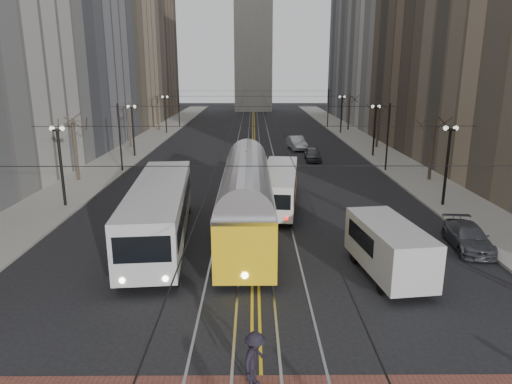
{
  "coord_description": "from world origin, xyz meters",
  "views": [
    {
      "loc": [
        -0.1,
        -13.73,
        9.53
      ],
      "look_at": [
        0.06,
        10.88,
        3.0
      ],
      "focal_mm": 32.0,
      "sensor_mm": 36.0,
      "label": 1
    }
  ],
  "objects_px": {
    "rear_bus": "(279,188)",
    "pedestrian_d": "(255,360)",
    "streetcar": "(246,205)",
    "transit_bus": "(160,214)",
    "sedan_grey": "(313,154)",
    "cargo_van": "(388,251)",
    "sedan_silver": "(297,143)",
    "sedan_parked": "(468,237)"
  },
  "relations": [
    {
      "from": "streetcar",
      "to": "sedan_parked",
      "type": "relative_size",
      "value": 3.34
    },
    {
      "from": "rear_bus",
      "to": "pedestrian_d",
      "type": "height_order",
      "value": "rear_bus"
    },
    {
      "from": "sedan_grey",
      "to": "sedan_parked",
      "type": "height_order",
      "value": "sedan_grey"
    },
    {
      "from": "transit_bus",
      "to": "sedan_grey",
      "type": "height_order",
      "value": "transit_bus"
    },
    {
      "from": "transit_bus",
      "to": "pedestrian_d",
      "type": "xyz_separation_m",
      "value": [
        5.34,
        -12.46,
        -0.77
      ]
    },
    {
      "from": "transit_bus",
      "to": "sedan_parked",
      "type": "height_order",
      "value": "transit_bus"
    },
    {
      "from": "pedestrian_d",
      "to": "cargo_van",
      "type": "bearing_deg",
      "value": -13.87
    },
    {
      "from": "transit_bus",
      "to": "rear_bus",
      "type": "relative_size",
      "value": 1.3
    },
    {
      "from": "sedan_silver",
      "to": "pedestrian_d",
      "type": "bearing_deg",
      "value": -105.47
    },
    {
      "from": "streetcar",
      "to": "cargo_van",
      "type": "height_order",
      "value": "streetcar"
    },
    {
      "from": "sedan_silver",
      "to": "streetcar",
      "type": "bearing_deg",
      "value": -109.33
    },
    {
      "from": "cargo_van",
      "to": "sedan_parked",
      "type": "height_order",
      "value": "cargo_van"
    },
    {
      "from": "sedan_grey",
      "to": "sedan_silver",
      "type": "xyz_separation_m",
      "value": [
        -1.09,
        7.42,
        0.1
      ]
    },
    {
      "from": "transit_bus",
      "to": "sedan_grey",
      "type": "bearing_deg",
      "value": 59.22
    },
    {
      "from": "transit_bus",
      "to": "sedan_silver",
      "type": "relative_size",
      "value": 2.78
    },
    {
      "from": "sedan_parked",
      "to": "pedestrian_d",
      "type": "height_order",
      "value": "pedestrian_d"
    },
    {
      "from": "transit_bus",
      "to": "cargo_van",
      "type": "relative_size",
      "value": 2.31
    },
    {
      "from": "sedan_parked",
      "to": "pedestrian_d",
      "type": "distance_m",
      "value": 16.46
    },
    {
      "from": "cargo_van",
      "to": "pedestrian_d",
      "type": "bearing_deg",
      "value": -136.51
    },
    {
      "from": "sedan_silver",
      "to": "transit_bus",
      "type": "bearing_deg",
      "value": -117.06
    },
    {
      "from": "streetcar",
      "to": "sedan_grey",
      "type": "xyz_separation_m",
      "value": [
        6.96,
        23.36,
        -1.1
      ]
    },
    {
      "from": "cargo_van",
      "to": "sedan_silver",
      "type": "xyz_separation_m",
      "value": [
        -0.93,
        36.69,
        -0.5
      ]
    },
    {
      "from": "pedestrian_d",
      "to": "rear_bus",
      "type": "bearing_deg",
      "value": 19.68
    },
    {
      "from": "pedestrian_d",
      "to": "sedan_silver",
      "type": "bearing_deg",
      "value": 18.13
    },
    {
      "from": "sedan_grey",
      "to": "sedan_parked",
      "type": "bearing_deg",
      "value": -76.44
    },
    {
      "from": "sedan_silver",
      "to": "rear_bus",
      "type": "bearing_deg",
      "value": -106.68
    },
    {
      "from": "streetcar",
      "to": "transit_bus",
      "type": "bearing_deg",
      "value": -165.11
    },
    {
      "from": "rear_bus",
      "to": "sedan_silver",
      "type": "bearing_deg",
      "value": 88.27
    },
    {
      "from": "sedan_grey",
      "to": "sedan_silver",
      "type": "relative_size",
      "value": 0.85
    },
    {
      "from": "streetcar",
      "to": "rear_bus",
      "type": "distance_m",
      "value": 6.28
    },
    {
      "from": "pedestrian_d",
      "to": "sedan_parked",
      "type": "bearing_deg",
      "value": -20.98
    },
    {
      "from": "cargo_van",
      "to": "transit_bus",
      "type": "bearing_deg",
      "value": 150.99
    },
    {
      "from": "rear_bus",
      "to": "pedestrian_d",
      "type": "bearing_deg",
      "value": -88.97
    },
    {
      "from": "cargo_van",
      "to": "streetcar",
      "type": "bearing_deg",
      "value": 131.46
    },
    {
      "from": "sedan_silver",
      "to": "pedestrian_d",
      "type": "distance_m",
      "value": 44.89
    },
    {
      "from": "streetcar",
      "to": "rear_bus",
      "type": "bearing_deg",
      "value": 68.24
    },
    {
      "from": "transit_bus",
      "to": "sedan_silver",
      "type": "height_order",
      "value": "transit_bus"
    },
    {
      "from": "transit_bus",
      "to": "sedan_grey",
      "type": "relative_size",
      "value": 3.28
    },
    {
      "from": "transit_bus",
      "to": "sedan_silver",
      "type": "bearing_deg",
      "value": 66.33
    },
    {
      "from": "sedan_parked",
      "to": "pedestrian_d",
      "type": "xyz_separation_m",
      "value": [
        -11.85,
        -11.42,
        0.27
      ]
    },
    {
      "from": "cargo_van",
      "to": "sedan_silver",
      "type": "bearing_deg",
      "value": 83.88
    },
    {
      "from": "streetcar",
      "to": "sedan_silver",
      "type": "distance_m",
      "value": 31.35
    }
  ]
}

